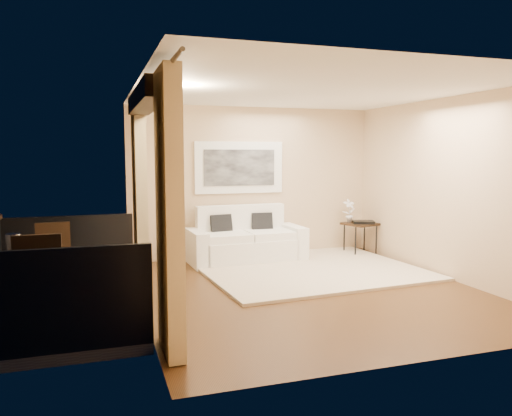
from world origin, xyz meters
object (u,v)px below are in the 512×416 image
sofa (245,242)px  bistro_table (30,257)px  ice_bucket (14,242)px  side_table (360,226)px  orchid (349,211)px  balcony_chair_near (38,280)px  balcony_chair_far (54,252)px

sofa → bistro_table: bearing=-153.9°
sofa → ice_bucket: size_ratio=10.15×
side_table → orchid: size_ratio=1.54×
side_table → ice_bucket: (-5.63, -1.62, 0.28)m
side_table → bistro_table: bistro_table is taller
side_table → balcony_chair_near: (-5.25, -2.89, 0.09)m
balcony_chair_far → bistro_table: bearing=63.8°
balcony_chair_far → ice_bucket: (-0.40, -0.48, 0.24)m
orchid → side_table: bearing=-40.2°
balcony_chair_far → balcony_chair_near: (-0.02, -1.76, 0.05)m
balcony_chair_far → orchid: bearing=-170.2°
sofa → side_table: sofa is taller
balcony_chair_near → side_table: bearing=27.9°
sofa → ice_bucket: 3.85m
side_table → bistro_table: 5.71m
ice_bucket → side_table: bearing=16.0°
sofa → balcony_chair_near: 4.27m
bistro_table → balcony_chair_far: 0.61m
sofa → balcony_chair_far: 3.27m
sofa → bistro_table: size_ratio=2.86×
orchid → bistro_table: 5.60m
sofa → balcony_chair_near: balcony_chair_near is taller
bistro_table → ice_bucket: size_ratio=3.55×
side_table → balcony_chair_near: balcony_chair_near is taller
balcony_chair_near → ice_bucket: 1.34m
bistro_table → balcony_chair_near: bearing=-80.3°
side_table → balcony_chair_far: (-5.23, -1.13, 0.04)m
sofa → balcony_chair_far: size_ratio=2.07×
bistro_table → balcony_chair_near: balcony_chair_near is taller
orchid → balcony_chair_near: size_ratio=0.41×
ice_bucket → balcony_chair_far: bearing=50.2°
orchid → ice_bucket: orchid is taller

